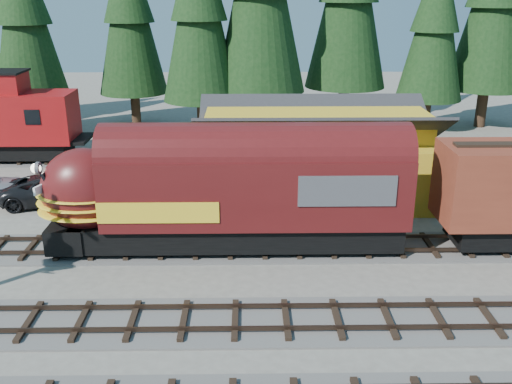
{
  "coord_description": "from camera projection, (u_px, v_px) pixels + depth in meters",
  "views": [
    {
      "loc": [
        -3.73,
        -19.29,
        11.18
      ],
      "look_at": [
        -3.37,
        4.0,
        2.73
      ],
      "focal_mm": 40.0,
      "sensor_mm": 36.0,
      "label": 1
    }
  ],
  "objects": [
    {
      "name": "conifer_backdrop",
      "position": [
        362.0,
        4.0,
        42.19
      ],
      "size": [
        80.15,
        21.57,
        16.65
      ],
      "color": "black",
      "rests_on": "ground"
    },
    {
      "name": "locomotive",
      "position": [
        217.0,
        196.0,
        24.82
      ],
      "size": [
        16.14,
        3.21,
        4.39
      ],
      "color": "black",
      "rests_on": "ground"
    },
    {
      "name": "ground",
      "position": [
        345.0,
        293.0,
        22.0
      ],
      "size": [
        120.0,
        120.0,
        0.0
      ],
      "primitive_type": "plane",
      "color": "#6B665B",
      "rests_on": "ground"
    },
    {
      "name": "pickup_truck_a",
      "position": [
        56.0,
        189.0,
        30.89
      ],
      "size": [
        6.01,
        3.52,
        1.57
      ],
      "primitive_type": "imported",
      "rotation": [
        0.0,
        0.0,
        1.74
      ],
      "color": "black",
      "rests_on": "ground"
    },
    {
      "name": "track_spur",
      "position": [
        156.0,
        159.0,
        38.76
      ],
      "size": [
        32.0,
        3.2,
        0.33
      ],
      "color": "#4C4947",
      "rests_on": "ground"
    },
    {
      "name": "depot",
      "position": [
        316.0,
        147.0,
        30.86
      ],
      "size": [
        12.8,
        7.0,
        5.3
      ],
      "color": "gold",
      "rests_on": "ground"
    }
  ]
}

